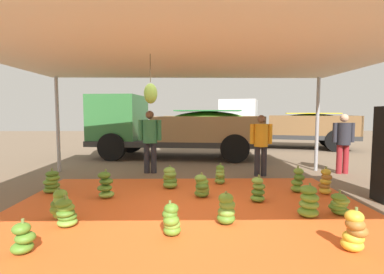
{
  "coord_description": "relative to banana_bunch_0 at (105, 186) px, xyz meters",
  "views": [
    {
      "loc": [
        -0.03,
        -5.13,
        1.7
      ],
      "look_at": [
        0.08,
        1.61,
        1.15
      ],
      "focal_mm": 26.97,
      "sensor_mm": 36.0,
      "label": 1
    }
  ],
  "objects": [
    {
      "name": "ground_plane",
      "position": [
        1.68,
        2.42,
        -0.26
      ],
      "size": [
        40.0,
        40.0,
        0.0
      ],
      "primitive_type": "plane",
      "color": "brown"
    },
    {
      "name": "tarp_orange",
      "position": [
        1.68,
        -0.58,
        -0.25
      ],
      "size": [
        6.49,
        4.52,
        0.01
      ],
      "primitive_type": "cube",
      "color": "#E05B23",
      "rests_on": "ground"
    },
    {
      "name": "tent_canopy",
      "position": [
        1.67,
        -0.67,
        2.48
      ],
      "size": [
        8.0,
        7.0,
        2.81
      ],
      "color": "#9EA0A5",
      "rests_on": "ground"
    },
    {
      "name": "banana_bunch_0",
      "position": [
        0.0,
        0.0,
        0.0
      ],
      "size": [
        0.43,
        0.43,
        0.58
      ],
      "color": "#75A83D",
      "rests_on": "tarp_orange"
    },
    {
      "name": "banana_bunch_1",
      "position": [
        2.24,
        -1.39,
        -0.02
      ],
      "size": [
        0.38,
        0.38,
        0.5
      ],
      "color": "#518428",
      "rests_on": "tarp_orange"
    },
    {
      "name": "banana_bunch_2",
      "position": [
        3.64,
        -1.1,
        -0.01
      ],
      "size": [
        0.45,
        0.45,
        0.56
      ],
      "color": "#60932D",
      "rests_on": "tarp_orange"
    },
    {
      "name": "banana_bunch_3",
      "position": [
        -0.4,
        -1.17,
        -0.02
      ],
      "size": [
        0.4,
        0.38,
        0.52
      ],
      "color": "#6B9E38",
      "rests_on": "tarp_orange"
    },
    {
      "name": "banana_bunch_4",
      "position": [
        4.03,
        0.37,
        -0.0
      ],
      "size": [
        0.36,
        0.37,
        0.57
      ],
      "color": "#60932D",
      "rests_on": "tarp_orange"
    },
    {
      "name": "banana_bunch_5",
      "position": [
        1.42,
        -1.82,
        -0.03
      ],
      "size": [
        0.34,
        0.35,
        0.5
      ],
      "color": "#60932D",
      "rests_on": "tarp_orange"
    },
    {
      "name": "banana_bunch_6",
      "position": [
        4.55,
        0.19,
        0.01
      ],
      "size": [
        0.33,
        0.34,
        0.59
      ],
      "color": "gold",
      "rests_on": "tarp_orange"
    },
    {
      "name": "banana_bunch_7",
      "position": [
        4.2,
        -1.03,
        -0.08
      ],
      "size": [
        0.41,
        0.4,
        0.42
      ],
      "color": "#518428",
      "rests_on": "tarp_orange"
    },
    {
      "name": "banana_bunch_8",
      "position": [
        2.43,
        1.11,
        -0.03
      ],
      "size": [
        0.31,
        0.36,
        0.51
      ],
      "color": "#75A83D",
      "rests_on": "tarp_orange"
    },
    {
      "name": "banana_bunch_9",
      "position": [
        -0.35,
        -2.3,
        -0.07
      ],
      "size": [
        0.36,
        0.36,
        0.43
      ],
      "color": "#518428",
      "rests_on": "tarp_orange"
    },
    {
      "name": "banana_bunch_10",
      "position": [
        1.25,
        0.74,
        -0.02
      ],
      "size": [
        0.43,
        0.42,
        0.52
      ],
      "color": "#60932D",
      "rests_on": "tarp_orange"
    },
    {
      "name": "banana_bunch_11",
      "position": [
        3.69,
        -2.32,
        -0.0
      ],
      "size": [
        0.36,
        0.36,
        0.56
      ],
      "color": "gold",
      "rests_on": "tarp_orange"
    },
    {
      "name": "banana_bunch_12",
      "position": [
        -1.25,
        0.39,
        -0.02
      ],
      "size": [
        0.47,
        0.44,
        0.53
      ],
      "color": "#60932D",
      "rests_on": "tarp_orange"
    },
    {
      "name": "banana_bunch_13",
      "position": [
        -0.17,
        -1.47,
        -0.05
      ],
      "size": [
        0.4,
        0.4,
        0.48
      ],
      "color": "#75A83D",
      "rests_on": "tarp_orange"
    },
    {
      "name": "banana_bunch_14",
      "position": [
        1.94,
        0.01,
        -0.03
      ],
      "size": [
        0.42,
        0.42,
        0.51
      ],
      "color": "#518428",
      "rests_on": "tarp_orange"
    },
    {
      "name": "banana_bunch_15",
      "position": [
        3.0,
        -0.3,
        -0.03
      ],
      "size": [
        0.36,
        0.36,
        0.53
      ],
      "color": "#60932D",
      "rests_on": "tarp_orange"
    },
    {
      "name": "cargo_truck_main",
      "position": [
        0.99,
        5.51,
        0.95
      ],
      "size": [
        6.67,
        3.18,
        2.4
      ],
      "color": "#2D2D2D",
      "rests_on": "ground"
    },
    {
      "name": "cargo_truck_far",
      "position": [
        6.23,
        8.62,
        0.93
      ],
      "size": [
        6.74,
        3.98,
        2.4
      ],
      "color": "#2D2D2D",
      "rests_on": "ground"
    },
    {
      "name": "worker_0",
      "position": [
        0.59,
        2.46,
        0.78
      ],
      "size": [
        0.65,
        0.4,
        1.78
      ],
      "color": "#26262D",
      "rests_on": "ground"
    },
    {
      "name": "worker_1",
      "position": [
        6.04,
        2.3,
        0.73
      ],
      "size": [
        0.62,
        0.38,
        1.69
      ],
      "color": "maroon",
      "rests_on": "ground"
    },
    {
      "name": "worker_2",
      "position": [
        3.64,
        2.02,
        0.71
      ],
      "size": [
        0.61,
        0.37,
        1.66
      ],
      "color": "#26262D",
      "rests_on": "ground"
    }
  ]
}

